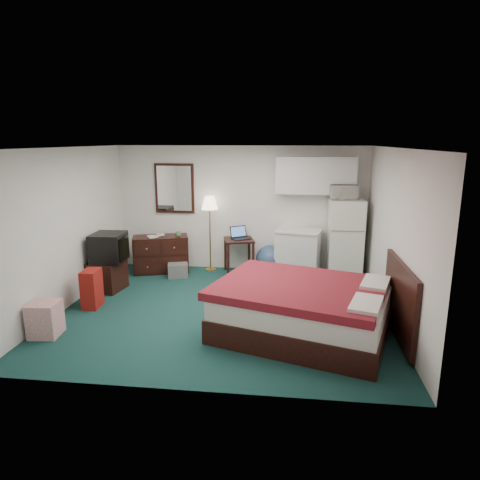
# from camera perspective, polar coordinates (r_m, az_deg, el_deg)

# --- Properties ---
(floor) EXTENTS (5.00, 4.50, 0.01)m
(floor) POSITION_cam_1_polar(r_m,az_deg,el_deg) (6.83, -2.12, -9.25)
(floor) COLOR #194545
(floor) RESTS_ON ground
(ceiling) EXTENTS (5.00, 4.50, 0.01)m
(ceiling) POSITION_cam_1_polar(r_m,az_deg,el_deg) (6.31, -2.32, 12.21)
(ceiling) COLOR white
(ceiling) RESTS_ON walls
(walls) EXTENTS (5.01, 4.51, 2.50)m
(walls) POSITION_cam_1_polar(r_m,az_deg,el_deg) (6.46, -2.22, 1.05)
(walls) COLOR white
(walls) RESTS_ON floor
(mirror) EXTENTS (0.80, 0.06, 1.00)m
(mirror) POSITION_cam_1_polar(r_m,az_deg,el_deg) (8.82, -8.72, 6.84)
(mirror) COLOR white
(mirror) RESTS_ON walls
(upper_cabinets) EXTENTS (1.50, 0.35, 0.70)m
(upper_cabinets) POSITION_cam_1_polar(r_m,az_deg,el_deg) (8.35, 10.02, 8.50)
(upper_cabinets) COLOR silver
(upper_cabinets) RESTS_ON walls
(headboard) EXTENTS (0.06, 1.56, 1.00)m
(headboard) POSITION_cam_1_polar(r_m,az_deg,el_deg) (6.07, 20.51, -7.51)
(headboard) COLOR black
(headboard) RESTS_ON walls
(dresser) EXTENTS (1.17, 0.79, 0.73)m
(dresser) POSITION_cam_1_polar(r_m,az_deg,el_deg) (8.76, -10.50, -1.84)
(dresser) COLOR black
(dresser) RESTS_ON floor
(floor_lamp) EXTENTS (0.39, 0.39, 1.52)m
(floor_lamp) POSITION_cam_1_polar(r_m,az_deg,el_deg) (8.64, -4.02, 0.83)
(floor_lamp) COLOR gold
(floor_lamp) RESTS_ON floor
(desk) EXTENTS (0.68, 0.68, 0.70)m
(desk) POSITION_cam_1_polar(r_m,az_deg,el_deg) (8.53, -0.13, -2.14)
(desk) COLOR black
(desk) RESTS_ON floor
(exercise_ball) EXTENTS (0.66, 0.66, 0.58)m
(exercise_ball) POSITION_cam_1_polar(r_m,az_deg,el_deg) (8.52, 4.09, -2.59)
(exercise_ball) COLOR navy
(exercise_ball) RESTS_ON floor
(kitchen_counter) EXTENTS (0.92, 0.77, 0.89)m
(kitchen_counter) POSITION_cam_1_polar(r_m,az_deg,el_deg) (8.43, 7.74, -1.79)
(kitchen_counter) COLOR silver
(kitchen_counter) RESTS_ON floor
(fridge) EXTENTS (0.63, 0.63, 1.53)m
(fridge) POSITION_cam_1_polar(r_m,az_deg,el_deg) (8.39, 13.82, 0.12)
(fridge) COLOR white
(fridge) RESTS_ON floor
(bed) EXTENTS (2.61, 2.30, 0.70)m
(bed) POSITION_cam_1_polar(r_m,az_deg,el_deg) (5.97, 8.34, -9.18)
(bed) COLOR #4B121B
(bed) RESTS_ON floor
(tv_stand) EXTENTS (0.60, 0.64, 0.52)m
(tv_stand) POSITION_cam_1_polar(r_m,az_deg,el_deg) (7.96, -17.29, -4.55)
(tv_stand) COLOR black
(tv_stand) RESTS_ON floor
(suitcase) EXTENTS (0.26, 0.39, 0.61)m
(suitcase) POSITION_cam_1_polar(r_m,az_deg,el_deg) (7.22, -19.16, -6.15)
(suitcase) COLOR maroon
(suitcase) RESTS_ON floor
(retail_box) EXTENTS (0.41, 0.41, 0.47)m
(retail_box) POSITION_cam_1_polar(r_m,az_deg,el_deg) (6.47, -24.55, -9.56)
(retail_box) COLOR silver
(retail_box) RESTS_ON floor
(file_bin) EXTENTS (0.44, 0.38, 0.27)m
(file_bin) POSITION_cam_1_polar(r_m,az_deg,el_deg) (8.42, -8.27, -4.03)
(file_bin) COLOR slate
(file_bin) RESTS_ON floor
(cardboard_box_a) EXTENTS (0.32, 0.28, 0.25)m
(cardboard_box_a) POSITION_cam_1_polar(r_m,az_deg,el_deg) (7.97, 0.52, -4.97)
(cardboard_box_a) COLOR tan
(cardboard_box_a) RESTS_ON floor
(cardboard_box_b) EXTENTS (0.29, 0.32, 0.26)m
(cardboard_box_b) POSITION_cam_1_polar(r_m,az_deg,el_deg) (8.11, 1.34, -4.58)
(cardboard_box_b) COLOR tan
(cardboard_box_b) RESTS_ON floor
(laptop) EXTENTS (0.44, 0.42, 0.24)m
(laptop) POSITION_cam_1_polar(r_m,az_deg,el_deg) (8.41, 0.14, 0.92)
(laptop) COLOR black
(laptop) RESTS_ON desk
(crt_tv) EXTENTS (0.57, 0.61, 0.51)m
(crt_tv) POSITION_cam_1_polar(r_m,az_deg,el_deg) (7.81, -17.10, -0.97)
(crt_tv) COLOR black
(crt_tv) RESTS_ON tv_stand
(microwave) EXTENTS (0.54, 0.37, 0.33)m
(microwave) POSITION_cam_1_polar(r_m,az_deg,el_deg) (8.24, 13.59, 6.47)
(microwave) COLOR white
(microwave) RESTS_ON fridge
(book_a) EXTENTS (0.16, 0.11, 0.24)m
(book_a) POSITION_cam_1_polar(r_m,az_deg,el_deg) (8.57, -12.20, 1.12)
(book_a) COLOR tan
(book_a) RESTS_ON dresser
(book_b) EXTENTS (0.15, 0.08, 0.20)m
(book_b) POSITION_cam_1_polar(r_m,az_deg,el_deg) (8.71, -11.09, 1.23)
(book_b) COLOR tan
(book_b) RESTS_ON dresser
(mug) EXTENTS (0.13, 0.11, 0.12)m
(mug) POSITION_cam_1_polar(r_m,az_deg,el_deg) (8.57, -8.22, 0.85)
(mug) COLOR #558A49
(mug) RESTS_ON dresser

